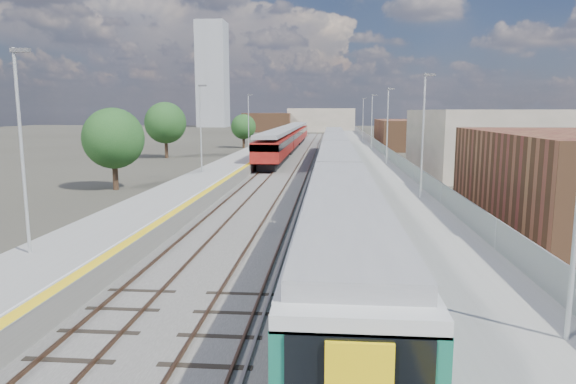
# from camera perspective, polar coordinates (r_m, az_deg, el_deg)

# --- Properties ---
(ground) EXTENTS (320.00, 320.00, 0.00)m
(ground) POSITION_cam_1_polar(r_m,az_deg,el_deg) (60.16, 3.77, 2.99)
(ground) COLOR #47443A
(ground) RESTS_ON ground
(ballast_bed) EXTENTS (10.50, 155.00, 0.06)m
(ballast_bed) POSITION_cam_1_polar(r_m,az_deg,el_deg) (62.72, 1.75, 3.28)
(ballast_bed) COLOR #565451
(ballast_bed) RESTS_ON ground
(tracks) EXTENTS (8.96, 160.00, 0.17)m
(tracks) POSITION_cam_1_polar(r_m,az_deg,el_deg) (64.35, 2.36, 3.49)
(tracks) COLOR #4C3323
(tracks) RESTS_ON ground
(platform_right) EXTENTS (4.70, 155.00, 8.52)m
(platform_right) POSITION_cam_1_polar(r_m,az_deg,el_deg) (62.72, 8.65, 3.64)
(platform_right) COLOR slate
(platform_right) RESTS_ON ground
(platform_left) EXTENTS (4.30, 155.00, 8.52)m
(platform_left) POSITION_cam_1_polar(r_m,az_deg,el_deg) (63.38, -4.41, 3.76)
(platform_left) COLOR slate
(platform_left) RESTS_ON ground
(buildings) EXTENTS (72.00, 185.50, 40.00)m
(buildings) POSITION_cam_1_polar(r_m,az_deg,el_deg) (149.71, -2.62, 10.70)
(buildings) COLOR brown
(buildings) RESTS_ON ground
(green_train) EXTENTS (2.77, 77.24, 3.05)m
(green_train) POSITION_cam_1_polar(r_m,az_deg,el_deg) (45.93, 5.34, 3.79)
(green_train) COLOR black
(green_train) RESTS_ON ground
(red_train) EXTENTS (2.97, 60.26, 3.75)m
(red_train) POSITION_cam_1_polar(r_m,az_deg,el_deg) (80.45, 0.11, 6.11)
(red_train) COLOR black
(red_train) RESTS_ON ground
(tree_a) EXTENTS (4.84, 4.84, 6.55)m
(tree_a) POSITION_cam_1_polar(r_m,az_deg,el_deg) (43.25, -18.83, 5.65)
(tree_a) COLOR #382619
(tree_a) RESTS_ON ground
(tree_b) EXTENTS (5.50, 5.50, 7.46)m
(tree_b) POSITION_cam_1_polar(r_m,az_deg,el_deg) (70.90, -13.47, 7.48)
(tree_b) COLOR #382619
(tree_b) RESTS_ON ground
(tree_c) EXTENTS (4.22, 4.22, 5.72)m
(tree_c) POSITION_cam_1_polar(r_m,az_deg,el_deg) (88.18, -4.97, 7.23)
(tree_c) COLOR #382619
(tree_c) RESTS_ON ground
(tree_d) EXTENTS (4.63, 4.63, 6.27)m
(tree_d) POSITION_cam_1_polar(r_m,az_deg,el_deg) (78.71, 21.72, 6.67)
(tree_d) COLOR #382619
(tree_d) RESTS_ON ground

